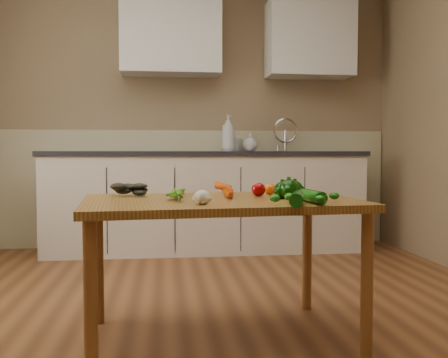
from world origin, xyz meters
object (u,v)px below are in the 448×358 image
soap_bottle_c (250,142)px  pepper_a (282,190)px  pepper_b (295,190)px  tomato_a (259,190)px  soap_bottle_a (228,133)px  garlic_bulb (202,197)px  tomato_b (270,189)px  leafy_greens (131,187)px  zucchini_b (297,199)px  soap_bottle_b (236,142)px  tomato_c (282,190)px  table (220,215)px  carrot_bunch (210,191)px  pepper_c (289,190)px  zucchini_a (312,196)px

soap_bottle_c → pepper_a: bearing=45.5°
pepper_b → tomato_a: 0.19m
soap_bottle_a → garlic_bulb: soap_bottle_a is taller
garlic_bulb → tomato_b: (0.38, 0.45, -0.00)m
leafy_greens → zucchini_b: leafy_greens is taller
soap_bottle_b → garlic_bulb: size_ratio=2.44×
soap_bottle_b → pepper_b: soap_bottle_b is taller
pepper_a → tomato_c: pepper_a is taller
table → zucchini_b: 0.45m
tomato_b → zucchini_b: (0.00, -0.52, -0.00)m
carrot_bunch → tomato_a: tomato_a is taller
carrot_bunch → pepper_b: bearing=-9.5°
soap_bottle_c → tomato_b: bearing=44.6°
pepper_c → soap_bottle_b: bearing=87.5°
leafy_greens → pepper_b: 0.82m
zucchini_b → tomato_b: bearing=90.1°
table → soap_bottle_c: (0.54, 2.29, 0.39)m
soap_bottle_b → zucchini_a: (-0.05, -2.58, -0.29)m
garlic_bulb → tomato_c: 0.57m
pepper_a → tomato_b: bearing=92.4°
carrot_bunch → leafy_greens: leafy_greens is taller
soap_bottle_c → zucchini_a: soap_bottle_c is taller
soap_bottle_b → pepper_a: size_ratio=2.23×
carrot_bunch → tomato_b: (0.32, 0.15, -0.00)m
table → carrot_bunch: bearing=123.5°
pepper_a → zucchini_a: (0.08, -0.20, -0.01)m
soap_bottle_a → soap_bottle_c: 0.24m
tomato_a → carrot_bunch: bearing=-163.0°
soap_bottle_c → leafy_greens: size_ratio=0.96×
soap_bottle_a → zucchini_b: 2.58m
leafy_greens → soap_bottle_c: bearing=65.1°
tomato_c → pepper_b: bearing=-71.2°
carrot_bunch → zucchini_a: size_ratio=1.13×
soap_bottle_b → pepper_c: (-0.11, -2.41, -0.27)m
pepper_c → zucchini_b: size_ratio=0.50×
pepper_c → zucchini_b: 0.27m
soap_bottle_b → pepper_b: 2.35m
pepper_c → leafy_greens: bearing=159.3°
soap_bottle_b → tomato_b: soap_bottle_b is taller
soap_bottle_b → tomato_b: (-0.14, -2.15, -0.29)m
soap_bottle_c → tomato_c: (-0.21, -2.17, -0.28)m
leafy_greens → zucchini_a: size_ratio=0.87×
garlic_bulb → tomato_a: (0.31, 0.38, 0.00)m
tomato_c → zucchini_a: size_ratio=0.34×
garlic_bulb → zucchini_b: (0.38, -0.08, -0.00)m
pepper_a → zucchini_b: (-0.01, -0.30, -0.01)m
soap_bottle_a → pepper_c: (-0.01, -2.29, -0.35)m
soap_bottle_a → pepper_b: soap_bottle_a is taller
garlic_bulb → zucchini_b: 0.39m
soap_bottle_c → zucchini_b: size_ratio=0.94×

